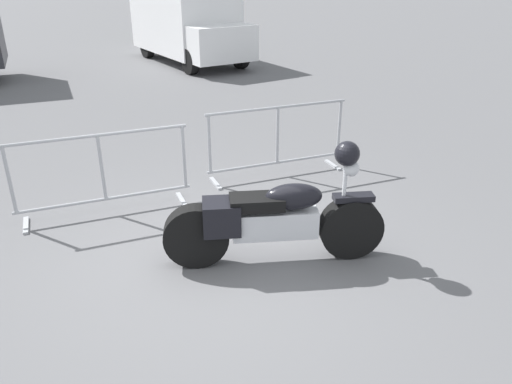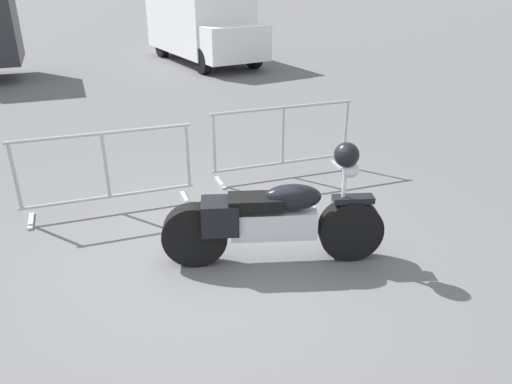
{
  "view_description": "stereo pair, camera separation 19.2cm",
  "coord_description": "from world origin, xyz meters",
  "px_view_note": "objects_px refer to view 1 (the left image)",
  "views": [
    {
      "loc": [
        -1.92,
        -4.15,
        2.95
      ],
      "look_at": [
        0.55,
        0.17,
        0.65
      ],
      "focal_mm": 35.0,
      "sensor_mm": 36.0,
      "label": 1
    },
    {
      "loc": [
        -1.75,
        -4.24,
        2.95
      ],
      "look_at": [
        0.55,
        0.17,
        0.65
      ],
      "focal_mm": 35.0,
      "sensor_mm": 36.0,
      "label": 2
    }
  ],
  "objects_px": {
    "crowd_barrier_near": "(102,173)",
    "delivery_van": "(187,22)",
    "motorcycle": "(275,218)",
    "crowd_barrier_far": "(277,140)"
  },
  "relations": [
    {
      "from": "crowd_barrier_far",
      "to": "delivery_van",
      "type": "relative_size",
      "value": 0.43
    },
    {
      "from": "crowd_barrier_near",
      "to": "crowd_barrier_far",
      "type": "xyz_separation_m",
      "value": [
        2.57,
        0.0,
        0.0
      ]
    },
    {
      "from": "crowd_barrier_far",
      "to": "delivery_van",
      "type": "bearing_deg",
      "value": 74.97
    },
    {
      "from": "motorcycle",
      "to": "crowd_barrier_far",
      "type": "xyz_separation_m",
      "value": [
        1.29,
        2.01,
        0.05
      ]
    },
    {
      "from": "motorcycle",
      "to": "crowd_barrier_near",
      "type": "relative_size",
      "value": 1.02
    },
    {
      "from": "crowd_barrier_near",
      "to": "crowd_barrier_far",
      "type": "bearing_deg",
      "value": 0.0
    },
    {
      "from": "crowd_barrier_far",
      "to": "delivery_van",
      "type": "distance_m",
      "value": 9.86
    },
    {
      "from": "motorcycle",
      "to": "delivery_van",
      "type": "height_order",
      "value": "delivery_van"
    },
    {
      "from": "crowd_barrier_near",
      "to": "delivery_van",
      "type": "bearing_deg",
      "value": 61.66
    },
    {
      "from": "crowd_barrier_near",
      "to": "motorcycle",
      "type": "bearing_deg",
      "value": -57.44
    }
  ]
}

